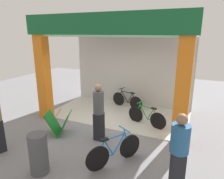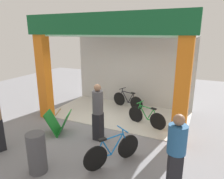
{
  "view_description": "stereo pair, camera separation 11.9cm",
  "coord_description": "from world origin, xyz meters",
  "px_view_note": "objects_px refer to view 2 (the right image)",
  "views": [
    {
      "loc": [
        2.77,
        -5.55,
        3.05
      ],
      "look_at": [
        0.0,
        0.68,
        1.15
      ],
      "focal_mm": 32.98,
      "sensor_mm": 36.0,
      "label": 1
    },
    {
      "loc": [
        2.88,
        -5.5,
        3.05
      ],
      "look_at": [
        0.0,
        0.68,
        1.15
      ],
      "focal_mm": 32.98,
      "sensor_mm": 36.0,
      "label": 2
    }
  ],
  "objects_px": {
    "bicycle_inside_1": "(128,100)",
    "bicycle_parked_0": "(113,151)",
    "pedestrian_1": "(176,154)",
    "bicycle_inside_0": "(146,117)",
    "pedestrian_0": "(98,112)",
    "trash_bin": "(37,153)",
    "sandwich_board_sign": "(59,123)"
  },
  "relations": [
    {
      "from": "bicycle_inside_1",
      "to": "sandwich_board_sign",
      "type": "height_order",
      "value": "bicycle_inside_1"
    },
    {
      "from": "bicycle_inside_1",
      "to": "sandwich_board_sign",
      "type": "xyz_separation_m",
      "value": [
        -1.11,
        -3.02,
        0.04
      ]
    },
    {
      "from": "sandwich_board_sign",
      "to": "bicycle_parked_0",
      "type": "bearing_deg",
      "value": -17.4
    },
    {
      "from": "bicycle_parked_0",
      "to": "trash_bin",
      "type": "xyz_separation_m",
      "value": [
        -1.4,
        -0.98,
        0.13
      ]
    },
    {
      "from": "bicycle_inside_0",
      "to": "pedestrian_0",
      "type": "relative_size",
      "value": 0.83
    },
    {
      "from": "bicycle_inside_0",
      "to": "pedestrian_0",
      "type": "distance_m",
      "value": 1.87
    },
    {
      "from": "pedestrian_0",
      "to": "bicycle_inside_0",
      "type": "bearing_deg",
      "value": 54.78
    },
    {
      "from": "pedestrian_0",
      "to": "bicycle_parked_0",
      "type": "bearing_deg",
      "value": -45.65
    },
    {
      "from": "bicycle_inside_0",
      "to": "bicycle_inside_1",
      "type": "relative_size",
      "value": 0.97
    },
    {
      "from": "pedestrian_0",
      "to": "pedestrian_1",
      "type": "xyz_separation_m",
      "value": [
        2.34,
        -1.26,
        0.01
      ]
    },
    {
      "from": "bicycle_inside_0",
      "to": "pedestrian_1",
      "type": "xyz_separation_m",
      "value": [
        1.31,
        -2.72,
        0.54
      ]
    },
    {
      "from": "pedestrian_1",
      "to": "trash_bin",
      "type": "relative_size",
      "value": 1.77
    },
    {
      "from": "bicycle_inside_0",
      "to": "pedestrian_0",
      "type": "xyz_separation_m",
      "value": [
        -1.03,
        -1.47,
        0.54
      ]
    },
    {
      "from": "trash_bin",
      "to": "bicycle_inside_1",
      "type": "bearing_deg",
      "value": 85.38
    },
    {
      "from": "bicycle_inside_0",
      "to": "sandwich_board_sign",
      "type": "distance_m",
      "value": 2.85
    },
    {
      "from": "bicycle_inside_1",
      "to": "bicycle_parked_0",
      "type": "height_order",
      "value": "bicycle_parked_0"
    },
    {
      "from": "bicycle_inside_1",
      "to": "pedestrian_1",
      "type": "height_order",
      "value": "pedestrian_1"
    },
    {
      "from": "bicycle_inside_0",
      "to": "bicycle_parked_0",
      "type": "height_order",
      "value": "bicycle_parked_0"
    },
    {
      "from": "bicycle_inside_0",
      "to": "pedestrian_1",
      "type": "distance_m",
      "value": 3.07
    },
    {
      "from": "bicycle_parked_0",
      "to": "pedestrian_1",
      "type": "distance_m",
      "value": 1.6
    },
    {
      "from": "bicycle_inside_1",
      "to": "bicycle_parked_0",
      "type": "relative_size",
      "value": 1.07
    },
    {
      "from": "trash_bin",
      "to": "bicycle_parked_0",
      "type": "bearing_deg",
      "value": 34.87
    },
    {
      "from": "bicycle_parked_0",
      "to": "pedestrian_1",
      "type": "xyz_separation_m",
      "value": [
        1.47,
        -0.36,
        0.52
      ]
    },
    {
      "from": "pedestrian_0",
      "to": "sandwich_board_sign",
      "type": "bearing_deg",
      "value": -169.69
    },
    {
      "from": "sandwich_board_sign",
      "to": "pedestrian_0",
      "type": "bearing_deg",
      "value": 10.31
    },
    {
      "from": "bicycle_inside_0",
      "to": "bicycle_inside_1",
      "type": "distance_m",
      "value": 1.78
    },
    {
      "from": "bicycle_inside_0",
      "to": "bicycle_parked_0",
      "type": "relative_size",
      "value": 1.04
    },
    {
      "from": "pedestrian_1",
      "to": "bicycle_inside_1",
      "type": "bearing_deg",
      "value": 121.58
    },
    {
      "from": "bicycle_parked_0",
      "to": "sandwich_board_sign",
      "type": "xyz_separation_m",
      "value": [
        -2.14,
        0.67,
        0.02
      ]
    },
    {
      "from": "bicycle_parked_0",
      "to": "pedestrian_1",
      "type": "height_order",
      "value": "pedestrian_1"
    },
    {
      "from": "pedestrian_0",
      "to": "trash_bin",
      "type": "height_order",
      "value": "pedestrian_0"
    },
    {
      "from": "bicycle_inside_0",
      "to": "pedestrian_0",
      "type": "height_order",
      "value": "pedestrian_0"
    }
  ]
}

